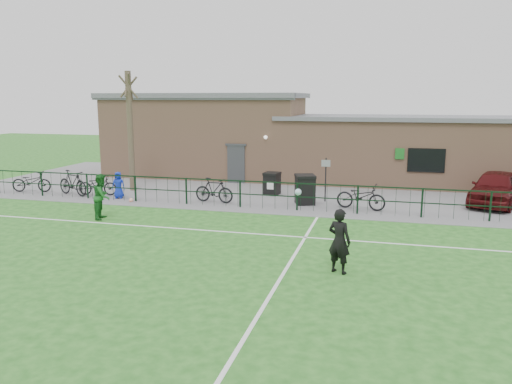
% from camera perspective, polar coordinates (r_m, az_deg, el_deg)
% --- Properties ---
extents(ground, '(90.00, 90.00, 0.00)m').
position_cam_1_polar(ground, '(13.93, -5.30, -8.98)').
color(ground, '#205E1B').
rests_on(ground, ground).
extents(paving_strip, '(34.00, 13.00, 0.02)m').
position_cam_1_polar(paving_strip, '(26.61, 4.66, 0.55)').
color(paving_strip, slate).
rests_on(paving_strip, ground).
extents(pitch_line_touch, '(28.00, 0.10, 0.01)m').
position_cam_1_polar(pitch_line_touch, '(21.13, 1.93, -2.09)').
color(pitch_line_touch, white).
rests_on(pitch_line_touch, ground).
extents(pitch_line_mid, '(28.00, 0.10, 0.01)m').
position_cam_1_polar(pitch_line_mid, '(17.56, -0.83, -4.75)').
color(pitch_line_mid, white).
rests_on(pitch_line_mid, ground).
extents(pitch_line_perp, '(0.10, 16.00, 0.01)m').
position_cam_1_polar(pitch_line_perp, '(13.40, 2.88, -9.72)').
color(pitch_line_perp, white).
rests_on(pitch_line_perp, ground).
extents(perimeter_fence, '(28.00, 0.10, 1.20)m').
position_cam_1_polar(perimeter_fence, '(21.20, 2.06, -0.41)').
color(perimeter_fence, black).
rests_on(perimeter_fence, ground).
extents(bare_tree, '(0.30, 0.30, 6.00)m').
position_cam_1_polar(bare_tree, '(26.08, -14.16, 6.68)').
color(bare_tree, '#483B2B').
rests_on(bare_tree, ground).
extents(wheelie_bin_left, '(0.76, 0.84, 1.01)m').
position_cam_1_polar(wheelie_bin_left, '(24.39, 1.84, 0.88)').
color(wheelie_bin_left, black).
rests_on(wheelie_bin_left, paving_strip).
extents(wheelie_bin_right, '(1.06, 1.13, 1.22)m').
position_cam_1_polar(wheelie_bin_right, '(22.32, 5.62, 0.19)').
color(wheelie_bin_right, black).
rests_on(wheelie_bin_right, paving_strip).
extents(sign_post, '(0.08, 0.08, 2.00)m').
position_cam_1_polar(sign_post, '(22.88, 7.95, 1.39)').
color(sign_post, black).
rests_on(sign_post, paving_strip).
extents(car_maroon, '(3.18, 4.78, 1.51)m').
position_cam_1_polar(car_maroon, '(24.46, 25.71, 0.44)').
color(car_maroon, '#460C0E').
rests_on(car_maroon, paving_strip).
extents(bicycle_a, '(2.08, 1.11, 1.04)m').
position_cam_1_polar(bicycle_a, '(27.50, -24.28, 1.08)').
color(bicycle_a, black).
rests_on(bicycle_a, paving_strip).
extents(bicycle_b, '(2.11, 1.21, 1.22)m').
position_cam_1_polar(bicycle_b, '(25.76, -20.22, 0.99)').
color(bicycle_b, black).
rests_on(bicycle_b, paving_strip).
extents(bicycle_c, '(1.98, 0.97, 1.00)m').
position_cam_1_polar(bicycle_c, '(25.44, -17.65, 0.77)').
color(bicycle_c, black).
rests_on(bicycle_c, paving_strip).
extents(bicycle_d, '(1.93, 0.78, 1.13)m').
position_cam_1_polar(bicycle_d, '(22.58, -4.82, 0.20)').
color(bicycle_d, black).
rests_on(bicycle_d, paving_strip).
extents(bicycle_e, '(2.22, 1.21, 1.11)m').
position_cam_1_polar(bicycle_e, '(21.58, 11.90, -0.51)').
color(bicycle_e, black).
rests_on(bicycle_e, paving_strip).
extents(spectator_child, '(0.69, 0.54, 1.25)m').
position_cam_1_polar(spectator_child, '(24.36, -15.46, 0.77)').
color(spectator_child, '#142EBD').
rests_on(spectator_child, paving_strip).
extents(goalkeeper_kick, '(2.12, 3.25, 1.79)m').
position_cam_1_polar(goalkeeper_kick, '(13.71, 9.38, -5.41)').
color(goalkeeper_kick, black).
rests_on(goalkeeper_kick, ground).
extents(outfield_player, '(0.85, 0.99, 1.78)m').
position_cam_1_polar(outfield_player, '(20.44, -17.19, -0.47)').
color(outfield_player, '#1B6122').
rests_on(outfield_player, ground).
extents(ball_ground, '(0.19, 0.19, 0.19)m').
position_cam_1_polar(ball_ground, '(23.44, -14.08, -0.90)').
color(ball_ground, white).
rests_on(ball_ground, ground).
extents(clubhouse, '(24.25, 5.40, 4.96)m').
position_cam_1_polar(clubhouse, '(29.41, 4.06, 5.87)').
color(clubhouse, tan).
rests_on(clubhouse, ground).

